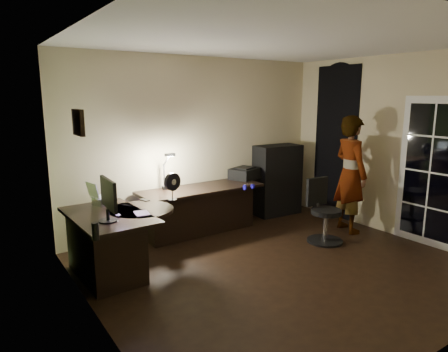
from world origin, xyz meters
TOP-DOWN VIEW (x-y plane):
  - floor at (0.00, 0.00)m, footprint 4.50×4.00m
  - ceiling at (0.00, 0.00)m, footprint 4.50×4.00m
  - wall_back at (0.00, 2.00)m, footprint 4.50×0.01m
  - wall_left at (-2.25, 0.00)m, footprint 0.01×4.00m
  - wall_right at (2.25, 0.00)m, footprint 0.01×4.00m
  - green_wall_overlay at (-2.24, 0.00)m, footprint 0.00×4.00m
  - arched_doorway at (2.24, 1.15)m, footprint 0.01×0.90m
  - french_door at (2.24, -0.55)m, footprint 0.02×0.92m
  - framed_picture at (-2.22, 0.45)m, footprint 0.04×0.30m
  - desk_left at (-1.83, 0.97)m, footprint 0.85×1.33m
  - desk_right at (-0.18, 1.63)m, footprint 1.94×0.70m
  - cabinet at (1.49, 1.78)m, footprint 0.85×0.46m
  - laptop_stand at (-1.73, 1.42)m, footprint 0.29×0.26m
  - laptop at (-1.73, 1.42)m, footprint 0.33×0.32m
  - monitor at (-1.91, 0.70)m, footprint 0.13×0.52m
  - mouse at (-1.76, 0.82)m, footprint 0.08×0.09m
  - phone at (-1.23, 1.33)m, footprint 0.11×0.16m
  - pen at (-1.52, 1.19)m, footprint 0.09×0.14m
  - speaker at (-2.19, 0.20)m, footprint 0.08×0.08m
  - notepad at (-1.49, 0.77)m, footprint 0.19×0.24m
  - desk_fan at (-0.86, 1.25)m, footprint 0.27×0.18m
  - headphones at (0.39, 1.18)m, footprint 0.20×0.10m
  - printer at (0.77, 1.81)m, footprint 0.57×0.51m
  - desk_lamp at (-0.70, 1.83)m, footprint 0.22×0.31m
  - office_chair at (1.12, 0.29)m, footprint 0.55×0.55m
  - person at (1.81, 0.45)m, footprint 0.58×0.74m

SIDE VIEW (x-z plane):
  - floor at x=0.00m, z-range -0.01..0.00m
  - desk_right at x=-0.18m, z-range 0.00..0.73m
  - desk_left at x=-1.83m, z-range 0.00..0.75m
  - office_chair at x=1.12m, z-range 0.00..0.92m
  - cabinet at x=1.49m, z-range 0.00..1.25m
  - phone at x=-1.23m, z-range 0.75..0.76m
  - notepad at x=-1.49m, z-range 0.75..0.76m
  - pen at x=-1.52m, z-range 0.75..0.76m
  - headphones at x=0.39m, z-range 0.71..0.81m
  - mouse at x=-1.76m, z-range 0.75..0.78m
  - laptop_stand at x=-1.73m, z-range 0.75..0.85m
  - printer at x=0.77m, z-range 0.71..0.92m
  - speaker at x=-2.19m, z-range 0.75..0.92m
  - desk_fan at x=-0.86m, z-range 0.71..1.09m
  - person at x=1.81m, z-range 0.00..1.81m
  - monitor at x=-1.91m, z-range 0.75..1.09m
  - laptop at x=-1.73m, z-range 0.85..1.04m
  - desk_lamp at x=-0.70m, z-range 0.71..1.32m
  - french_door at x=2.24m, z-range 0.00..2.10m
  - arched_doorway at x=2.24m, z-range 0.00..2.60m
  - wall_back at x=0.00m, z-range 0.00..2.70m
  - wall_left at x=-2.25m, z-range 0.00..2.70m
  - wall_right at x=2.25m, z-range 0.00..2.70m
  - green_wall_overlay at x=-2.24m, z-range 0.00..2.70m
  - framed_picture at x=-2.22m, z-range 1.73..1.98m
  - ceiling at x=0.00m, z-range 2.70..2.71m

